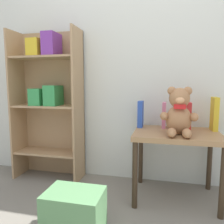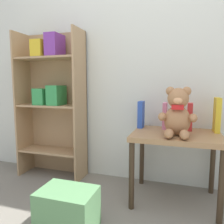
{
  "view_description": "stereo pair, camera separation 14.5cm",
  "coord_description": "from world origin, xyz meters",
  "px_view_note": "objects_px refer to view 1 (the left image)",
  "views": [
    {
      "loc": [
        0.12,
        -0.54,
        0.89
      ],
      "look_at": [
        -0.29,
        1.21,
        0.67
      ],
      "focal_mm": 35.0,
      "sensor_mm": 36.0,
      "label": 1
    },
    {
      "loc": [
        0.26,
        -0.51,
        0.89
      ],
      "look_at": [
        -0.29,
        1.21,
        0.67
      ],
      "focal_mm": 35.0,
      "sensor_mm": 36.0,
      "label": 2
    }
  ],
  "objects_px": {
    "storage_bin": "(74,212)",
    "book_standing_pink": "(164,115)",
    "teddy_bear": "(179,113)",
    "book_standing_yellow": "(214,114)",
    "book_standing_blue": "(141,114)",
    "book_standing_red": "(188,116)",
    "bookshelf_side": "(49,96)",
    "display_table": "(176,142)"
  },
  "relations": [
    {
      "from": "storage_bin",
      "to": "book_standing_pink",
      "type": "bearing_deg",
      "value": 53.98
    },
    {
      "from": "book_standing_blue",
      "to": "book_standing_pink",
      "type": "relative_size",
      "value": 1.04
    },
    {
      "from": "bookshelf_side",
      "to": "teddy_bear",
      "type": "xyz_separation_m",
      "value": [
        1.17,
        -0.26,
        -0.09
      ]
    },
    {
      "from": "book_standing_yellow",
      "to": "book_standing_pink",
      "type": "bearing_deg",
      "value": 178.48
    },
    {
      "from": "teddy_bear",
      "to": "book_standing_yellow",
      "type": "relative_size",
      "value": 1.32
    },
    {
      "from": "display_table",
      "to": "book_standing_blue",
      "type": "xyz_separation_m",
      "value": [
        -0.29,
        0.13,
        0.19
      ]
    },
    {
      "from": "book_standing_blue",
      "to": "storage_bin",
      "type": "height_order",
      "value": "book_standing_blue"
    },
    {
      "from": "teddy_bear",
      "to": "book_standing_pink",
      "type": "distance_m",
      "value": 0.26
    },
    {
      "from": "teddy_bear",
      "to": "book_standing_blue",
      "type": "relative_size",
      "value": 1.56
    },
    {
      "from": "storage_bin",
      "to": "display_table",
      "type": "bearing_deg",
      "value": 42.63
    },
    {
      "from": "book_standing_pink",
      "to": "book_standing_red",
      "type": "height_order",
      "value": "book_standing_red"
    },
    {
      "from": "book_standing_yellow",
      "to": "book_standing_blue",
      "type": "bearing_deg",
      "value": 179.96
    },
    {
      "from": "display_table",
      "to": "book_standing_yellow",
      "type": "bearing_deg",
      "value": 25.36
    },
    {
      "from": "display_table",
      "to": "teddy_bear",
      "type": "height_order",
      "value": "teddy_bear"
    },
    {
      "from": "book_standing_pink",
      "to": "book_standing_red",
      "type": "xyz_separation_m",
      "value": [
        0.19,
        -0.0,
        0.0
      ]
    },
    {
      "from": "teddy_bear",
      "to": "book_standing_red",
      "type": "distance_m",
      "value": 0.25
    },
    {
      "from": "bookshelf_side",
      "to": "book_standing_red",
      "type": "bearing_deg",
      "value": -1.24
    },
    {
      "from": "bookshelf_side",
      "to": "storage_bin",
      "type": "height_order",
      "value": "bookshelf_side"
    },
    {
      "from": "bookshelf_side",
      "to": "book_standing_blue",
      "type": "distance_m",
      "value": 0.88
    },
    {
      "from": "book_standing_blue",
      "to": "book_standing_pink",
      "type": "bearing_deg",
      "value": 5.32
    },
    {
      "from": "book_standing_red",
      "to": "book_standing_blue",
      "type": "bearing_deg",
      "value": -176.27
    },
    {
      "from": "teddy_bear",
      "to": "book_standing_blue",
      "type": "height_order",
      "value": "teddy_bear"
    },
    {
      "from": "book_standing_red",
      "to": "book_standing_yellow",
      "type": "relative_size",
      "value": 0.82
    },
    {
      "from": "bookshelf_side",
      "to": "book_standing_blue",
      "type": "height_order",
      "value": "bookshelf_side"
    },
    {
      "from": "display_table",
      "to": "book_standing_yellow",
      "type": "relative_size",
      "value": 2.43
    },
    {
      "from": "display_table",
      "to": "storage_bin",
      "type": "bearing_deg",
      "value": -137.37
    },
    {
      "from": "display_table",
      "to": "book_standing_yellow",
      "type": "xyz_separation_m",
      "value": [
        0.29,
        0.14,
        0.21
      ]
    },
    {
      "from": "book_standing_blue",
      "to": "storage_bin",
      "type": "distance_m",
      "value": 0.92
    },
    {
      "from": "book_standing_yellow",
      "to": "bookshelf_side",
      "type": "bearing_deg",
      "value": 178.33
    },
    {
      "from": "teddy_bear",
      "to": "book_standing_yellow",
      "type": "xyz_separation_m",
      "value": [
        0.29,
        0.23,
        -0.03
      ]
    },
    {
      "from": "book_standing_pink",
      "to": "book_standing_blue",
      "type": "bearing_deg",
      "value": -175.16
    },
    {
      "from": "book_standing_pink",
      "to": "book_standing_yellow",
      "type": "xyz_separation_m",
      "value": [
        0.39,
        -0.01,
        0.02
      ]
    },
    {
      "from": "storage_bin",
      "to": "book_standing_blue",
      "type": "bearing_deg",
      "value": 65.26
    },
    {
      "from": "book_standing_blue",
      "to": "bookshelf_side",
      "type": "bearing_deg",
      "value": 179.64
    },
    {
      "from": "display_table",
      "to": "book_standing_red",
      "type": "bearing_deg",
      "value": 55.53
    },
    {
      "from": "book_standing_blue",
      "to": "book_standing_red",
      "type": "height_order",
      "value": "book_standing_blue"
    },
    {
      "from": "book_standing_blue",
      "to": "storage_bin",
      "type": "bearing_deg",
      "value": -112.81
    },
    {
      "from": "book_standing_yellow",
      "to": "teddy_bear",
      "type": "bearing_deg",
      "value": -142.2
    },
    {
      "from": "book_standing_blue",
      "to": "book_standing_red",
      "type": "bearing_deg",
      "value": 3.06
    },
    {
      "from": "storage_bin",
      "to": "book_standing_yellow",
      "type": "bearing_deg",
      "value": 37.83
    },
    {
      "from": "bookshelf_side",
      "to": "book_standing_yellow",
      "type": "xyz_separation_m",
      "value": [
        1.45,
        -0.03,
        -0.12
      ]
    },
    {
      "from": "teddy_bear",
      "to": "book_standing_pink",
      "type": "bearing_deg",
      "value": 113.81
    }
  ]
}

